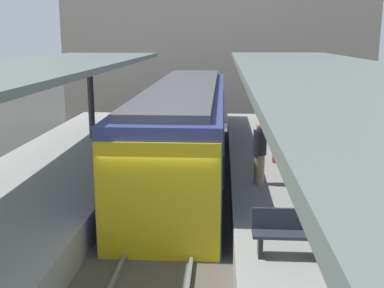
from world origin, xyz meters
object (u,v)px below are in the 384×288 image
platform_sign (303,138)px  passenger_far_end (260,152)px  litter_bin (280,150)px  passenger_near_bench (332,137)px  platform_bench (291,231)px  commuter_train (185,128)px

platform_sign → passenger_far_end: (-0.84, 1.61, -0.74)m
litter_bin → passenger_near_bench: 1.68m
passenger_near_bench → litter_bin: bearing=-178.0°
passenger_near_bench → platform_bench: bearing=-108.1°
platform_bench → passenger_near_bench: (2.18, 6.67, 0.37)m
commuter_train → passenger_far_end: (2.34, -4.07, 0.16)m
platform_bench → passenger_far_end: passenger_far_end is taller
platform_bench → litter_bin: 6.64m
commuter_train → litter_bin: size_ratio=17.86×
commuter_train → litter_bin: 3.61m
passenger_near_bench → passenger_far_end: size_ratio=0.95×
passenger_near_bench → passenger_far_end: 3.43m
commuter_train → platform_sign: bearing=-60.7°
commuter_train → platform_bench: commuter_train is taller
commuter_train → platform_bench: bearing=-72.7°
platform_sign → litter_bin: bearing=90.4°
litter_bin → platform_bench: bearing=-94.8°
platform_sign → litter_bin: platform_sign is taller
platform_sign → litter_bin: size_ratio=2.76×
platform_bench → passenger_far_end: bearing=93.5°
passenger_near_bench → platform_sign: bearing=-111.8°
platform_bench → platform_sign: bearing=77.7°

